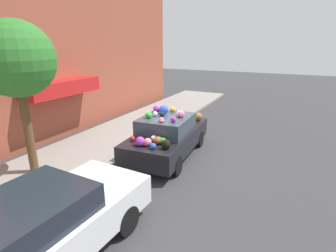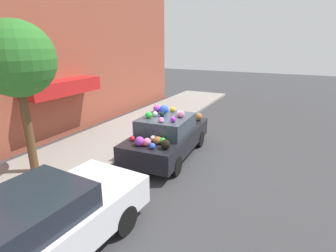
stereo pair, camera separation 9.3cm
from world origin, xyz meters
The scene contains 7 objects.
ground_plane centered at (0.00, 0.00, 0.00)m, with size 60.00×60.00×0.00m, color #38383A.
sidewalk_curb centered at (0.00, 2.70, 0.07)m, with size 24.00×3.20×0.13m.
building_facade centered at (-0.02, 4.92, 3.20)m, with size 18.00×1.20×6.49m.
street_tree centered at (-3.11, 2.92, 3.38)m, with size 2.04×2.04×4.30m.
fire_hydrant centered at (0.58, 1.64, 0.48)m, with size 0.20×0.20×0.70m.
art_car centered at (-0.04, -0.02, 0.76)m, with size 4.17×2.01×1.78m.
parked_car_plain centered at (-5.33, -0.15, 0.75)m, with size 4.43×1.97×1.44m.
Camera 2 is at (-7.67, -3.88, 3.81)m, focal length 28.00 mm.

